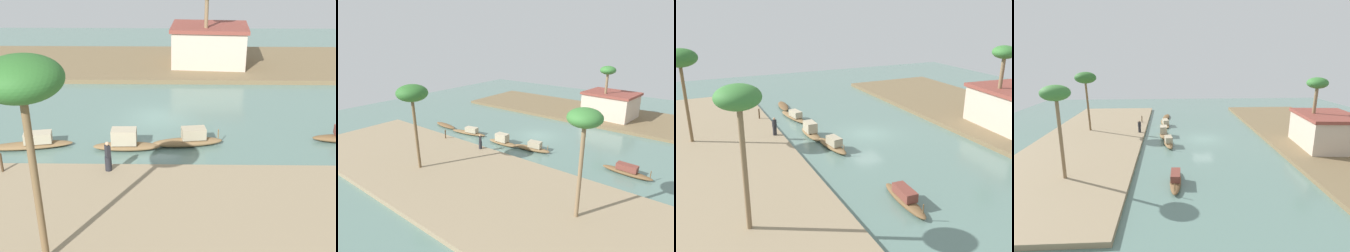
# 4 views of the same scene
# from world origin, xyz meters

# --- Properties ---
(river_water) EXTENTS (65.89, 65.89, 0.00)m
(river_water) POSITION_xyz_m (0.00, 0.00, 0.00)
(river_water) COLOR slate
(river_water) RESTS_ON ground
(riverbank_left) EXTENTS (38.35, 12.57, 0.38)m
(riverbank_left) POSITION_xyz_m (0.00, -13.77, 0.19)
(riverbank_left) COLOR #937F60
(riverbank_left) RESTS_ON ground
(riverbank_right) EXTENTS (38.35, 12.57, 0.38)m
(riverbank_right) POSITION_xyz_m (0.00, 13.77, 0.19)
(riverbank_right) COLOR brown
(riverbank_right) RESTS_ON ground
(sampan_upstream_small) EXTENTS (4.14, 1.44, 0.38)m
(sampan_upstream_small) POSITION_xyz_m (-12.00, -4.70, 0.19)
(sampan_upstream_small) COLOR brown
(sampan_upstream_small) RESTS_ON river_water
(sampan_open_hull) EXTENTS (5.12, 1.83, 0.98)m
(sampan_open_hull) POSITION_xyz_m (-7.26, -4.86, 0.33)
(sampan_open_hull) COLOR brown
(sampan_open_hull) RESTS_ON river_water
(sampan_with_tall_canopy) EXTENTS (4.33, 1.51, 1.14)m
(sampan_with_tall_canopy) POSITION_xyz_m (2.03, -4.39, 0.40)
(sampan_with_tall_canopy) COLOR brown
(sampan_with_tall_canopy) RESTS_ON river_water
(sampan_downstream_large) EXTENTS (3.95, 1.09, 1.31)m
(sampan_downstream_large) POSITION_xyz_m (-1.71, -4.99, 0.48)
(sampan_downstream_large) COLOR brown
(sampan_downstream_large) RESTS_ON river_water
(sampan_midstream) EXTENTS (4.55, 1.16, 1.03)m
(sampan_midstream) POSITION_xyz_m (11.83, -3.80, 0.38)
(sampan_midstream) COLOR brown
(sampan_midstream) RESTS_ON river_water
(person_on_near_bank) EXTENTS (0.48, 0.48, 1.62)m
(person_on_near_bank) POSITION_xyz_m (-2.25, -8.15, 1.07)
(person_on_near_bank) COLOR #232328
(person_on_near_bank) RESTS_ON riverbank_left
(mooring_post) EXTENTS (0.14, 0.14, 1.02)m
(mooring_post) POSITION_xyz_m (-7.70, -8.37, 0.90)
(mooring_post) COLOR #4C3823
(mooring_post) RESTS_ON riverbank_left
(palm_tree_left_near) EXTENTS (2.70, 2.70, 7.79)m
(palm_tree_left_near) POSITION_xyz_m (-3.61, -14.98, 7.27)
(palm_tree_left_near) COLOR brown
(palm_tree_left_near) RESTS_ON riverbank_left
(palm_tree_left_far) EXTENTS (2.23, 2.23, 7.63)m
(palm_tree_left_far) POSITION_xyz_m (11.09, -12.87, 7.12)
(palm_tree_left_far) COLOR #7F6647
(palm_tree_left_far) RESTS_ON riverbank_left
(palm_tree_right_tall) EXTENTS (2.17, 2.17, 7.56)m
(palm_tree_right_tall) POSITION_xyz_m (3.96, 11.60, 6.88)
(palm_tree_right_tall) COLOR #7F6647
(palm_tree_right_tall) RESTS_ON riverbank_right
(riverside_building) EXTENTS (7.57, 6.34, 3.66)m
(riverside_building) POSITION_xyz_m (4.40, 12.96, 2.23)
(riverside_building) COLOR #C6B29E
(riverside_building) RESTS_ON riverbank_right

